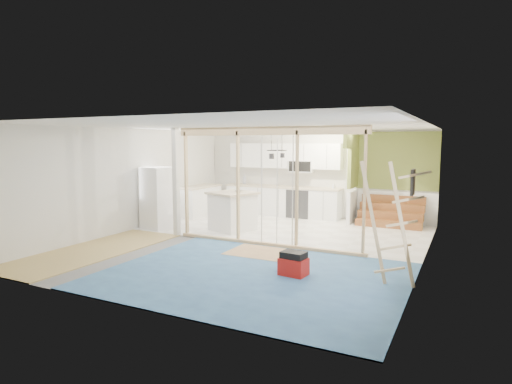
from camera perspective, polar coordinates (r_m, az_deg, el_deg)
The scene contains 17 objects.
room at distance 9.33m, azimuth -0.27°, elevation 0.75°, with size 7.01×8.01×2.61m.
floor_overlays at distance 9.57m, azimuth 0.29°, elevation -6.94°, with size 7.00×8.00×0.03m.
stud_frame at distance 9.43m, azimuth -1.75°, elevation 2.68°, with size 4.66×0.14×2.60m.
base_cabinets at distance 13.13m, azimuth 0.09°, elevation -1.20°, with size 4.45×2.24×0.93m.
upper_cabinets at distance 13.11m, azimuth 4.00°, elevation 4.71°, with size 3.60×0.41×0.85m.
green_partition at distance 12.20m, azimuth 16.28°, elevation 0.19°, with size 2.25×1.51×2.60m.
pot_rack at distance 11.13m, azimuth 2.73°, elevation 5.29°, with size 0.52×0.52×0.72m.
sheathing_panel at distance 6.40m, azimuth 19.90°, elevation -2.36°, with size 0.02×4.00×2.60m, color tan.
electrical_panel at distance 6.95m, azimuth 20.19°, elevation 1.23°, with size 0.04×0.30×0.40m, color #333337.
ceiling_light at distance 11.63m, azimuth 12.79°, elevation 7.87°, with size 0.32×0.32×0.08m, color #FFEABF.
fridge at distance 11.42m, azimuth -12.92°, elevation -0.81°, with size 0.80×0.77×1.62m.
island at distance 10.95m, azimuth -3.13°, elevation -2.62°, with size 1.30×1.30×1.00m.
bowl at distance 10.93m, azimuth -2.28°, elevation 0.18°, with size 0.23×0.23×0.06m, color silver.
soap_bottle_a at distance 13.75m, azimuth -1.55°, elevation 1.76°, with size 0.12×0.12×0.32m, color #AEB1C2.
soap_bottle_b at distance 12.59m, azimuth 10.34°, elevation 0.87°, with size 0.08×0.08×0.17m, color silver.
toolbox at distance 7.36m, azimuth 5.03°, elevation -9.59°, with size 0.48×0.38×0.42m.
ladder at distance 6.94m, azimuth 17.58°, elevation -4.09°, with size 1.04×0.17×1.96m.
Camera 1 is at (4.19, -8.28, 2.25)m, focal length 30.00 mm.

